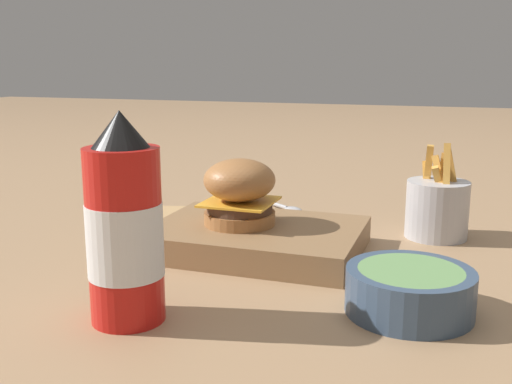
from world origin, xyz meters
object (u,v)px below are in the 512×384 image
object	(u,v)px
serving_board	(256,239)
ketchup_bottle	(125,229)
fries_basket	(437,207)
burger	(240,191)
spoon	(281,206)
side_bowl	(410,290)

from	to	relation	value
serving_board	ketchup_bottle	distance (m)	0.28
ketchup_bottle	fries_basket	bearing A→B (deg)	-124.81
serving_board	burger	world-z (taller)	burger
ketchup_bottle	fries_basket	xyz separation A→B (m)	(-0.29, -0.42, -0.05)
ketchup_bottle	spoon	xyz separation A→B (m)	(-0.01, -0.52, -0.09)
fries_basket	side_bowl	size ratio (longest dim) A/B	1.07
serving_board	side_bowl	size ratio (longest dim) A/B	2.13
burger	spoon	distance (m)	0.26
burger	side_bowl	world-z (taller)	burger
fries_basket	side_bowl	xyz separation A→B (m)	(0.01, 0.31, -0.02)
fries_basket	side_bowl	distance (m)	0.31
serving_board	burger	xyz separation A→B (m)	(0.03, -0.01, 0.07)
serving_board	side_bowl	distance (m)	0.27
side_bowl	spoon	bearing A→B (deg)	-56.57
burger	serving_board	bearing A→B (deg)	167.59
serving_board	spoon	bearing A→B (deg)	-81.13
serving_board	spoon	distance (m)	0.26
fries_basket	ketchup_bottle	bearing A→B (deg)	55.19
side_bowl	spoon	world-z (taller)	side_bowl
ketchup_bottle	spoon	size ratio (longest dim) A/B	1.37
ketchup_bottle	burger	bearing A→B (deg)	-95.74
spoon	burger	bearing A→B (deg)	-51.31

